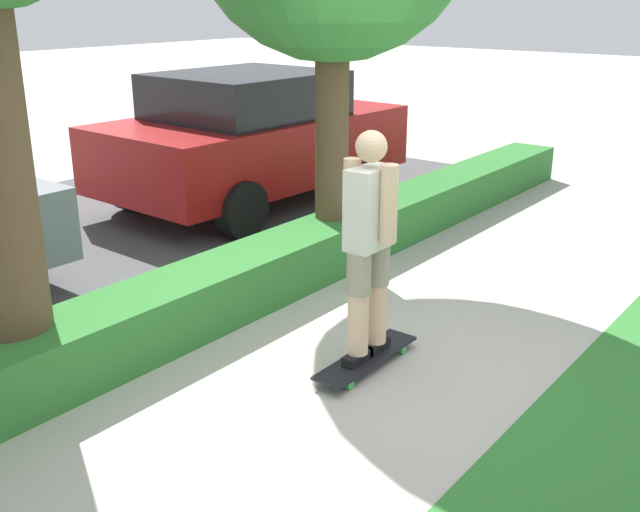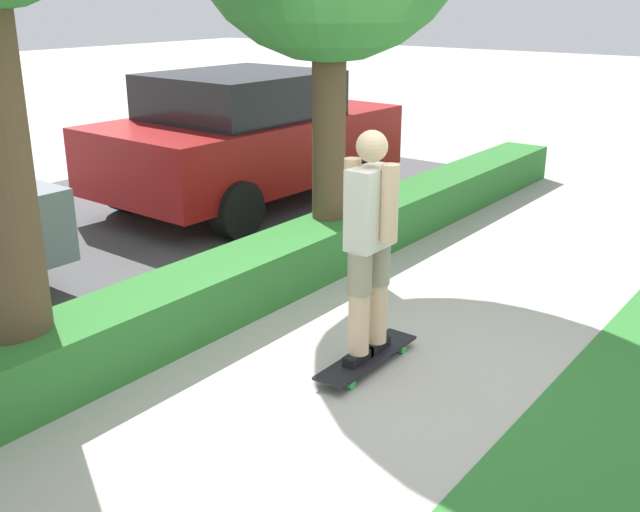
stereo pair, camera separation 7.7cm
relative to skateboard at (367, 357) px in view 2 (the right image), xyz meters
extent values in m
plane|color=#ADA89E|center=(0.08, -0.15, -0.07)|extent=(60.00, 60.00, 0.00)
cube|color=#474749|center=(0.08, 4.05, -0.07)|extent=(12.51, 5.00, 0.01)
cube|color=#2D702D|center=(0.08, 1.45, 0.16)|extent=(12.51, 0.60, 0.46)
cube|color=black|center=(0.00, 0.00, 0.01)|extent=(0.97, 0.24, 0.02)
cylinder|color=green|center=(0.33, -0.09, -0.04)|extent=(0.07, 0.04, 0.07)
cylinder|color=green|center=(0.33, 0.09, -0.04)|extent=(0.07, 0.04, 0.07)
cylinder|color=green|center=(-0.33, -0.09, -0.04)|extent=(0.07, 0.04, 0.07)
cylinder|color=green|center=(-0.33, 0.09, -0.04)|extent=(0.07, 0.04, 0.07)
cube|color=black|center=(-0.11, 0.00, 0.05)|extent=(0.26, 0.09, 0.07)
cylinder|color=beige|center=(-0.11, 0.00, 0.46)|extent=(0.14, 0.14, 0.74)
cylinder|color=gray|center=(-0.11, 0.00, 0.68)|extent=(0.17, 0.17, 0.30)
cube|color=black|center=(0.11, 0.00, 0.05)|extent=(0.26, 0.09, 0.07)
cylinder|color=beige|center=(0.11, 0.00, 0.46)|extent=(0.14, 0.14, 0.74)
cylinder|color=gray|center=(0.11, 0.00, 0.68)|extent=(0.17, 0.17, 0.30)
cube|color=silver|center=(0.00, 0.00, 1.10)|extent=(0.35, 0.19, 0.55)
cylinder|color=beige|center=(0.00, -0.15, 1.15)|extent=(0.12, 0.12, 0.51)
cylinder|color=beige|center=(0.00, 0.15, 1.15)|extent=(0.12, 0.12, 0.51)
sphere|color=beige|center=(0.00, 0.00, 1.51)|extent=(0.21, 0.21, 0.21)
cylinder|color=brown|center=(1.61, 1.53, 1.17)|extent=(0.31, 0.31, 2.49)
cube|color=maroon|center=(2.83, 3.66, 0.63)|extent=(3.95, 2.10, 0.77)
cube|color=black|center=(2.72, 3.66, 1.29)|extent=(2.08, 1.80, 0.53)
cylinder|color=black|center=(4.04, 2.76, 0.25)|extent=(0.64, 0.24, 0.64)
cylinder|color=black|center=(4.04, 4.57, 0.25)|extent=(0.64, 0.24, 0.64)
cylinder|color=black|center=(1.63, 2.76, 0.25)|extent=(0.64, 0.24, 0.64)
cylinder|color=black|center=(1.63, 4.57, 0.25)|extent=(0.64, 0.24, 0.64)
camera|label=1|loc=(-3.95, -2.66, 2.43)|focal=42.00mm
camera|label=2|loc=(-4.00, -2.60, 2.43)|focal=42.00mm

